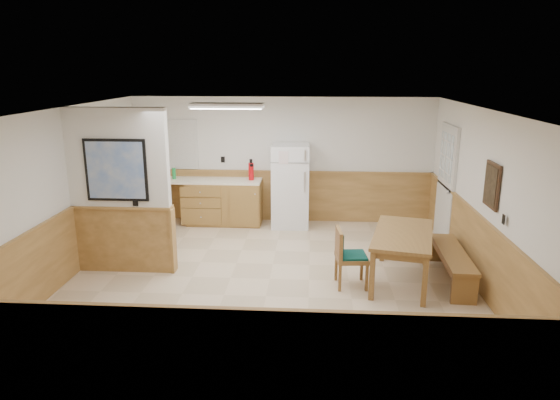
# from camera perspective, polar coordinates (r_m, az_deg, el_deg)

# --- Properties ---
(ground) EXTENTS (6.00, 6.00, 0.00)m
(ground) POSITION_cam_1_polar(r_m,az_deg,el_deg) (7.52, -1.19, -9.00)
(ground) COLOR beige
(ground) RESTS_ON ground
(ceiling) EXTENTS (6.00, 6.00, 0.02)m
(ceiling) POSITION_cam_1_polar(r_m,az_deg,el_deg) (6.90, -1.30, 10.35)
(ceiling) COLOR white
(ceiling) RESTS_ON back_wall
(back_wall) EXTENTS (6.00, 0.02, 2.50)m
(back_wall) POSITION_cam_1_polar(r_m,az_deg,el_deg) (10.03, 0.25, 4.58)
(back_wall) COLOR white
(back_wall) RESTS_ON ground
(right_wall) EXTENTS (0.02, 6.00, 2.50)m
(right_wall) POSITION_cam_1_polar(r_m,az_deg,el_deg) (7.47, 22.32, -0.15)
(right_wall) COLOR white
(right_wall) RESTS_ON ground
(left_wall) EXTENTS (0.02, 6.00, 2.50)m
(left_wall) POSITION_cam_1_polar(r_m,az_deg,el_deg) (7.95, -23.33, 0.59)
(left_wall) COLOR white
(left_wall) RESTS_ON ground
(wainscot_back) EXTENTS (6.00, 0.04, 1.00)m
(wainscot_back) POSITION_cam_1_polar(r_m,az_deg,el_deg) (10.17, 0.24, 0.40)
(wainscot_back) COLOR tan
(wainscot_back) RESTS_ON ground
(wainscot_right) EXTENTS (0.04, 6.00, 1.00)m
(wainscot_right) POSITION_cam_1_polar(r_m,az_deg,el_deg) (7.68, 21.63, -5.56)
(wainscot_right) COLOR tan
(wainscot_right) RESTS_ON ground
(wainscot_left) EXTENTS (0.04, 6.00, 1.00)m
(wainscot_left) POSITION_cam_1_polar(r_m,az_deg,el_deg) (8.14, -22.67, -4.53)
(wainscot_left) COLOR tan
(wainscot_left) RESTS_ON ground
(partition_wall) EXTENTS (1.50, 0.20, 2.50)m
(partition_wall) POSITION_cam_1_polar(r_m,az_deg,el_deg) (7.82, -17.78, 0.75)
(partition_wall) COLOR white
(partition_wall) RESTS_ON ground
(kitchen_counter) EXTENTS (2.20, 0.61, 1.00)m
(kitchen_counter) POSITION_cam_1_polar(r_m,az_deg,el_deg) (10.04, -6.76, -0.13)
(kitchen_counter) COLOR olive
(kitchen_counter) RESTS_ON ground
(exterior_door) EXTENTS (0.07, 1.02, 2.15)m
(exterior_door) POSITION_cam_1_polar(r_m,az_deg,el_deg) (9.28, 18.41, 1.71)
(exterior_door) COLOR silver
(exterior_door) RESTS_ON ground
(kitchen_window) EXTENTS (0.80, 0.04, 1.00)m
(kitchen_window) POSITION_cam_1_polar(r_m,az_deg,el_deg) (10.30, -11.56, 6.25)
(kitchen_window) COLOR silver
(kitchen_window) RESTS_ON back_wall
(wall_painting) EXTENTS (0.04, 0.50, 0.60)m
(wall_painting) POSITION_cam_1_polar(r_m,az_deg,el_deg) (7.12, 23.04, 1.56)
(wall_painting) COLOR #392516
(wall_painting) RESTS_ON right_wall
(fluorescent_fixture) EXTENTS (1.20, 0.30, 0.09)m
(fluorescent_fixture) POSITION_cam_1_polar(r_m,az_deg,el_deg) (8.29, -6.10, 10.66)
(fluorescent_fixture) COLOR silver
(fluorescent_fixture) RESTS_ON ceiling
(refrigerator) EXTENTS (0.73, 0.73, 1.62)m
(refrigerator) POSITION_cam_1_polar(r_m,az_deg,el_deg) (9.75, 1.19, 1.65)
(refrigerator) COLOR white
(refrigerator) RESTS_ON ground
(dining_table) EXTENTS (1.14, 1.74, 0.75)m
(dining_table) POSITION_cam_1_polar(r_m,az_deg,el_deg) (7.43, 13.86, -4.35)
(dining_table) COLOR #A0773A
(dining_table) RESTS_ON ground
(dining_bench) EXTENTS (0.43, 1.65, 0.45)m
(dining_bench) POSITION_cam_1_polar(r_m,az_deg,el_deg) (7.76, 19.12, -6.33)
(dining_bench) COLOR #A0773A
(dining_bench) RESTS_ON ground
(dining_chair) EXTENTS (0.64, 0.48, 0.85)m
(dining_chair) POSITION_cam_1_polar(r_m,az_deg,el_deg) (7.18, 7.52, -6.04)
(dining_chair) COLOR #A0773A
(dining_chair) RESTS_ON ground
(fire_extinguisher) EXTENTS (0.12, 0.12, 0.42)m
(fire_extinguisher) POSITION_cam_1_polar(r_m,az_deg,el_deg) (9.83, -3.32, 3.35)
(fire_extinguisher) COLOR red
(fire_extinguisher) RESTS_ON kitchen_counter
(soap_bottle) EXTENTS (0.08, 0.08, 0.22)m
(soap_bottle) POSITION_cam_1_polar(r_m,az_deg,el_deg) (10.13, -12.02, 2.98)
(soap_bottle) COLOR green
(soap_bottle) RESTS_ON kitchen_counter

